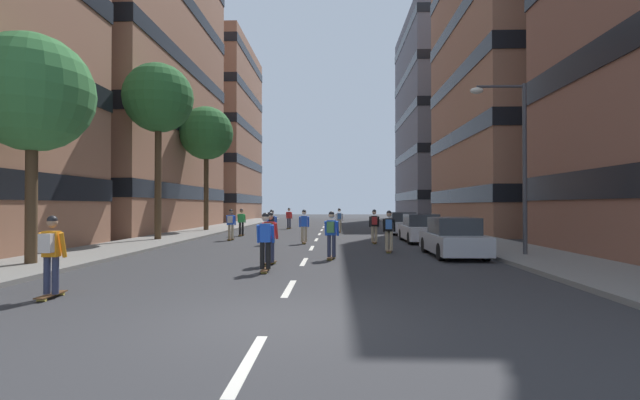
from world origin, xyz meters
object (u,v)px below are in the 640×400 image
parked_car_far (453,238)px  skater_2 (339,219)px  skater_4 (389,229)px  skater_5 (231,223)px  parked_car_near (402,224)px  skater_6 (289,217)px  skater_8 (265,239)px  street_tree_mid (32,94)px  parked_car_mid (420,229)px  street_tree_far (158,99)px  skater_0 (304,225)px  skater_1 (374,224)px  skater_7 (272,225)px  streetlamp_right (515,149)px  skater_10 (241,221)px  street_tree_near (206,134)px  skater_11 (269,235)px  skater_9 (51,251)px  skater_3 (331,232)px

parked_car_far → skater_2: 15.51m
skater_4 → skater_5: bearing=143.1°
parked_car_near → skater_6: (-8.53, 6.29, 0.29)m
skater_2 → skater_4: (1.99, -13.63, 0.00)m
parked_car_near → skater_8: bearing=-110.7°
skater_2 → skater_8: size_ratio=1.00×
parked_car_near → street_tree_mid: bearing=-130.1°
parked_car_mid → street_tree_far: bearing=-179.5°
skater_0 → skater_1: bearing=3.6°
skater_1 → skater_7: size_ratio=1.00×
streetlamp_right → skater_10: size_ratio=3.65×
parked_car_near → street_tree_mid: 22.85m
street_tree_near → skater_8: street_tree_near is taller
parked_car_far → skater_11: bearing=-157.5°
skater_2 → skater_6: (-4.20, 4.85, -0.03)m
parked_car_near → skater_9: skater_9 is taller
parked_car_near → parked_car_far: 13.45m
skater_7 → skater_9: (-2.84, -13.18, 0.00)m
skater_9 → skater_2: bearing=74.6°
skater_8 → skater_9: bearing=-135.6°
skater_11 → skater_10: bearing=105.8°
parked_car_far → skater_5: size_ratio=2.47×
skater_1 → skater_6: size_ratio=1.00×
skater_4 → skater_0: bearing=133.1°
parked_car_mid → skater_5: (-10.55, 0.78, 0.32)m
street_tree_far → skater_8: bearing=-54.7°
parked_car_far → skater_6: skater_6 is taller
street_tree_far → skater_4: street_tree_far is taller
skater_2 → streetlamp_right: bearing=-66.8°
streetlamp_right → skater_7: streetlamp_right is taller
street_tree_far → skater_2: 14.76m
skater_4 → skater_5: (-8.21, 6.16, 0.00)m
skater_1 → skater_8: (-4.12, -9.97, -0.03)m
street_tree_far → skater_6: (5.84, 13.22, -6.88)m
skater_9 → skater_7: bearing=77.8°
parked_car_near → skater_4: 12.41m
parked_car_near → street_tree_far: size_ratio=0.45×
skater_3 → skater_4: bearing=45.7°
skater_2 → skater_9: size_ratio=1.00×
skater_5 → skater_9: bearing=-90.5°
skater_7 → parked_car_near: bearing=47.3°
streetlamp_right → skater_8: (-8.94, -3.90, -3.15)m
skater_3 → skater_11: (-2.05, -1.61, 0.00)m
parked_car_near → skater_5: size_ratio=2.47×
skater_4 → skater_11: same height
streetlamp_right → skater_4: size_ratio=3.65×
parked_car_mid → skater_2: 9.32m
skater_7 → skater_10: (-2.85, 6.04, -0.03)m
skater_1 → skater_4: size_ratio=1.00×
skater_8 → skater_11: same height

